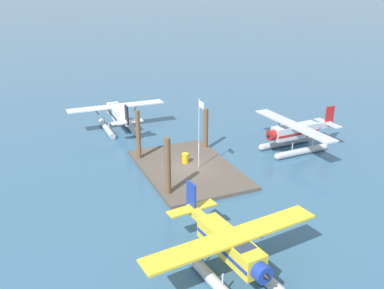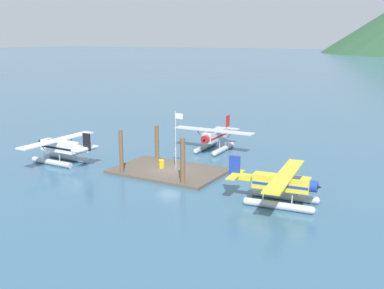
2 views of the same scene
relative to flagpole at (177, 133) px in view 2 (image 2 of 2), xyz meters
The scene contains 10 objects.
ground_plane 4.22m from the flagpole, 123.01° to the right, with size 1200.00×1200.00×0.00m, color #38607F.
dock_platform 4.07m from the flagpole, 123.01° to the right, with size 11.40×7.46×0.30m, color brown.
piling_near_left 6.07m from the flagpole, 135.97° to the right, with size 0.41×0.41×4.74m, color brown.
piling_near_right 5.39m from the flagpole, 51.74° to the right, with size 0.47×0.47×4.70m, color brown.
piling_far_left 5.44m from the flagpole, 148.78° to the left, with size 0.46×0.46×4.10m, color brown.
flagpole is the anchor object (origin of this frame).
fuel_drum 3.74m from the flagpole, 155.56° to the right, with size 0.62×0.62×0.88m.
seaplane_silver_bow_centre 10.60m from the flagpole, 94.39° to the left, with size 10.45×7.98×3.84m.
seaplane_yellow_stbd_aft 13.81m from the flagpole, 17.43° to the right, with size 7.95×10.49×3.84m.
seaplane_white_port_aft 14.07m from the flagpole, 164.47° to the right, with size 7.98×10.41×3.84m.
Camera 2 is at (25.27, -38.87, 13.79)m, focal length 42.69 mm.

